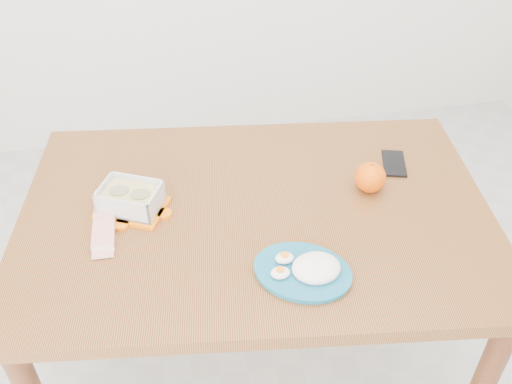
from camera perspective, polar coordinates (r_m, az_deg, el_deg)
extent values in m
cube|color=brown|center=(1.55, 0.00, -2.30)|extent=(1.36, 0.99, 0.04)
cylinder|color=#5C2C17|center=(2.12, -16.26, -4.01)|extent=(0.06, 0.06, 0.71)
cylinder|color=#5C2C17|center=(2.16, 14.67, -2.72)|extent=(0.06, 0.06, 0.71)
cube|color=orange|center=(1.56, -12.27, -1.57)|extent=(0.22, 0.20, 0.01)
cube|color=silver|center=(1.54, -12.45, -0.52)|extent=(0.19, 0.17, 0.06)
cube|color=tan|center=(1.54, -12.42, -0.70)|extent=(0.17, 0.15, 0.04)
cylinder|color=#89815A|center=(1.55, -13.50, -0.08)|extent=(0.07, 0.07, 0.02)
cylinder|color=#89815A|center=(1.52, -11.48, -0.45)|extent=(0.07, 0.07, 0.02)
sphere|color=#FF5B05|center=(1.60, 11.36, 1.43)|extent=(0.09, 0.09, 0.09)
cylinder|color=#176383|center=(1.36, 4.67, -7.99)|extent=(0.31, 0.31, 0.01)
ellipsoid|color=white|center=(1.34, 6.08, -7.24)|extent=(0.15, 0.14, 0.05)
ellipsoid|color=white|center=(1.37, 2.87, -6.61)|extent=(0.06, 0.05, 0.02)
ellipsoid|color=white|center=(1.33, 2.45, -8.08)|extent=(0.06, 0.05, 0.02)
cube|color=red|center=(1.54, -14.90, -2.66)|extent=(0.06, 0.23, 0.02)
cube|color=black|center=(1.74, 13.64, 2.80)|extent=(0.10, 0.14, 0.01)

